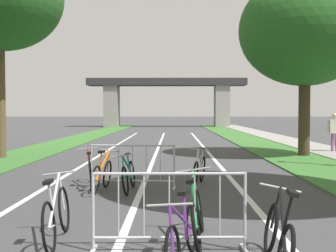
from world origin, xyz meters
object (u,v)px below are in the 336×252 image
at_px(tree_right_pine_near, 305,30).
at_px(bicycle_orange_0, 102,175).
at_px(bicycle_black_4, 278,237).
at_px(bicycle_silver_7, 57,215).
at_px(bicycle_teal_2, 129,176).
at_px(bicycle_white_6, 199,170).
at_px(crowd_barrier_nearest, 169,212).
at_px(bicycle_green_1, 197,216).
at_px(crowd_barrier_second, 133,167).
at_px(bicycle_red_5, 90,171).
at_px(bicycle_purple_3, 183,236).
at_px(pedestrian_strolling, 335,129).

height_order(tree_right_pine_near, bicycle_orange_0, tree_right_pine_near).
relative_size(bicycle_black_4, bicycle_silver_7, 0.96).
relative_size(bicycle_orange_0, bicycle_teal_2, 0.96).
relative_size(tree_right_pine_near, bicycle_white_6, 4.28).
height_order(crowd_barrier_nearest, bicycle_green_1, crowd_barrier_nearest).
relative_size(crowd_barrier_second, bicycle_orange_0, 1.28).
bearing_deg(tree_right_pine_near, bicycle_silver_7, -121.33).
distance_m(tree_right_pine_near, bicycle_red_5, 11.19).
bearing_deg(bicycle_purple_3, crowd_barrier_nearest, -59.38).
bearing_deg(bicycle_orange_0, bicycle_teal_2, 7.70).
bearing_deg(bicycle_red_5, bicycle_orange_0, -73.49).
height_order(tree_right_pine_near, bicycle_white_6, tree_right_pine_near).
bearing_deg(bicycle_teal_2, bicycle_red_5, -32.90).
bearing_deg(crowd_barrier_second, bicycle_red_5, 162.45).
height_order(crowd_barrier_second, bicycle_purple_3, crowd_barrier_second).
bearing_deg(bicycle_red_5, bicycle_green_1, -74.72).
xyz_separation_m(bicycle_black_4, bicycle_white_6, (-0.58, 5.60, 0.01)).
height_order(bicycle_green_1, bicycle_teal_2, bicycle_green_1).
bearing_deg(pedestrian_strolling, bicycle_teal_2, -127.09).
xyz_separation_m(tree_right_pine_near, bicycle_orange_0, (-7.01, -7.63, -4.76)).
relative_size(tree_right_pine_near, crowd_barrier_second, 3.56).
bearing_deg(bicycle_red_5, bicycle_silver_7, -97.25).
height_order(tree_right_pine_near, bicycle_black_4, tree_right_pine_near).
relative_size(bicycle_red_5, bicycle_silver_7, 0.96).
bearing_deg(bicycle_purple_3, bicycle_black_4, -170.22).
height_order(bicycle_orange_0, pedestrian_strolling, pedestrian_strolling).
xyz_separation_m(crowd_barrier_second, bicycle_black_4, (2.21, -5.21, -0.14)).
distance_m(crowd_barrier_second, bicycle_black_4, 5.66).
relative_size(bicycle_purple_3, bicycle_silver_7, 0.93).
xyz_separation_m(crowd_barrier_nearest, bicycle_silver_7, (-1.58, 0.35, -0.12)).
height_order(bicycle_orange_0, bicycle_green_1, bicycle_green_1).
relative_size(bicycle_purple_3, bicycle_black_4, 0.96).
relative_size(tree_right_pine_near, bicycle_purple_3, 4.49).
height_order(bicycle_orange_0, bicycle_silver_7, bicycle_orange_0).
relative_size(bicycle_orange_0, bicycle_black_4, 0.95).
bearing_deg(bicycle_orange_0, crowd_barrier_nearest, -62.73).
bearing_deg(bicycle_purple_3, tree_right_pine_near, -99.72).
relative_size(crowd_barrier_nearest, bicycle_purple_3, 1.26).
xyz_separation_m(bicycle_green_1, bicycle_red_5, (-2.41, 4.56, -0.01)).
distance_m(bicycle_green_1, bicycle_black_4, 1.34).
bearing_deg(bicycle_red_5, bicycle_white_6, -11.66).
bearing_deg(bicycle_black_4, bicycle_green_1, 136.91).
xyz_separation_m(bicycle_red_5, bicycle_silver_7, (0.43, -4.61, 0.02)).
distance_m(crowd_barrier_nearest, bicycle_white_6, 5.05).
distance_m(bicycle_teal_2, pedestrian_strolling, 12.33).
distance_m(bicycle_teal_2, bicycle_purple_3, 4.89).
height_order(tree_right_pine_near, bicycle_teal_2, tree_right_pine_near).
bearing_deg(bicycle_black_4, crowd_barrier_second, 118.03).
height_order(crowd_barrier_nearest, bicycle_white_6, crowd_barrier_nearest).
height_order(bicycle_teal_2, bicycle_silver_7, bicycle_silver_7).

